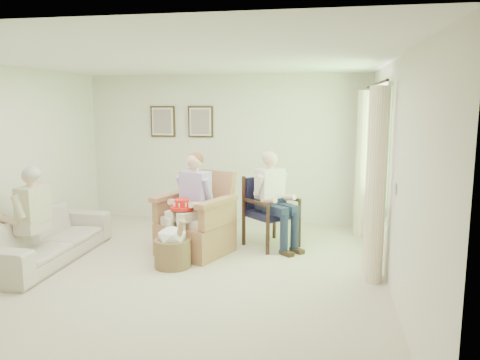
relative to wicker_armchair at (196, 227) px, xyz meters
The scene contains 18 objects.
floor 0.93m from the wicker_armchair, 87.47° to the right, with size 5.50×5.50×0.00m, color beige.
back_wall 2.11m from the wicker_armchair, 88.85° to the left, with size 5.00×0.04×2.60m, color silver.
front_wall 3.73m from the wicker_armchair, 89.40° to the right, with size 5.00×0.04×2.60m, color silver.
right_wall 2.84m from the wicker_armchair, 18.65° to the right, with size 0.04×5.50×2.60m, color silver.
ceiling 2.39m from the wicker_armchair, 87.47° to the right, with size 5.00×5.50×0.02m, color white.
window 2.80m from the wicker_armchair, ahead, with size 0.13×2.50×1.63m.
curtain_left 2.57m from the wicker_armchair, 15.05° to the right, with size 0.34×0.34×2.30m, color #FAECC4.
curtain_right 2.82m from the wicker_armchair, 29.20° to the left, with size 0.34×0.34×2.30m, color #FAECC4.
framed_print_left 2.58m from the wicker_armchair, 120.94° to the left, with size 0.45×0.05×0.55m.
framed_print_right 2.37m from the wicker_armchair, 102.53° to the left, with size 0.45×0.05×0.55m.
wicker_armchair is the anchor object (origin of this frame).
wood_armchair 1.19m from the wicker_armchair, 29.71° to the left, with size 0.66×0.62×1.01m.
sofa 2.04m from the wicker_armchair, 160.00° to the right, with size 0.86×2.21×0.64m, color beige.
person_wicker 0.49m from the wicker_armchair, 90.00° to the right, with size 0.40×0.62×1.40m.
person_dark 1.19m from the wicker_armchair, 22.10° to the left, with size 0.40×0.63×1.39m.
person_sofa 2.19m from the wicker_armchair, 152.24° to the right, with size 0.42×0.63×1.29m.
red_hat 0.52m from the wicker_armchair, 106.26° to the right, with size 0.31×0.31×0.14m.
hatbox 0.66m from the wicker_armchair, 101.96° to the right, with size 0.60×0.60×0.69m.
Camera 1 is at (1.72, -5.36, 2.10)m, focal length 35.00 mm.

